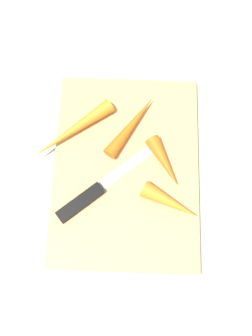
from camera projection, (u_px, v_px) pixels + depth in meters
name	position (u px, v px, depth m)	size (l,w,h in m)	color
ground_plane	(126.00, 170.00, 0.69)	(1.40, 1.40, 0.00)	#ADA8A0
cutting_board	(126.00, 169.00, 0.68)	(0.36, 0.26, 0.01)	tan
knife	(87.00, 198.00, 0.65)	(0.14, 0.17, 0.01)	#B7B7BC
carrot_long	(131.00, 125.00, 0.69)	(0.02, 0.02, 0.14)	orange
carrot_short	(170.00, 202.00, 0.64)	(0.03, 0.03, 0.10)	orange
carrot_longest	(73.00, 130.00, 0.68)	(0.03, 0.03, 0.17)	orange
carrot_shortest	(165.00, 162.00, 0.66)	(0.03, 0.03, 0.10)	orange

